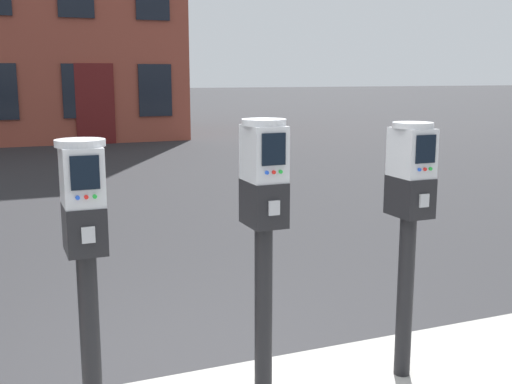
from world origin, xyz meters
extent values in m
cylinder|color=black|center=(-0.52, -0.27, 0.59)|extent=(0.09, 0.09, 0.91)
cube|color=black|center=(-0.52, -0.27, 1.15)|extent=(0.17, 0.24, 0.21)
cube|color=#A5A8AD|center=(-0.52, -0.40, 1.15)|extent=(0.06, 0.01, 0.07)
cube|color=#B7BABF|center=(-0.52, -0.27, 1.39)|extent=(0.17, 0.23, 0.26)
cube|color=black|center=(-0.52, -0.39, 1.42)|extent=(0.12, 0.01, 0.14)
cylinder|color=blue|center=(-0.56, -0.39, 1.32)|extent=(0.02, 0.01, 0.02)
cylinder|color=red|center=(-0.52, -0.39, 1.32)|extent=(0.02, 0.01, 0.02)
cylinder|color=green|center=(-0.49, -0.39, 1.32)|extent=(0.02, 0.01, 0.02)
cylinder|color=#B7BABF|center=(-0.52, -0.27, 1.53)|extent=(0.22, 0.22, 0.03)
cylinder|color=black|center=(0.33, -0.27, 0.62)|extent=(0.09, 0.09, 0.95)
cube|color=black|center=(0.33, -0.27, 1.20)|extent=(0.17, 0.24, 0.22)
cube|color=#A5A8AD|center=(0.34, -0.40, 1.20)|extent=(0.06, 0.01, 0.07)
cube|color=#B7BABF|center=(0.33, -0.27, 1.45)|extent=(0.17, 0.23, 0.27)
cube|color=black|center=(0.34, -0.39, 1.48)|extent=(0.12, 0.01, 0.15)
cylinder|color=blue|center=(0.30, -0.39, 1.37)|extent=(0.02, 0.01, 0.02)
cylinder|color=red|center=(0.34, -0.39, 1.37)|extent=(0.02, 0.01, 0.02)
cylinder|color=green|center=(0.37, -0.39, 1.37)|extent=(0.02, 0.01, 0.02)
cylinder|color=#B7BABF|center=(0.33, -0.27, 1.60)|extent=(0.22, 0.22, 0.03)
cylinder|color=black|center=(1.19, -0.27, 0.60)|extent=(0.09, 0.09, 0.92)
cube|color=black|center=(1.19, -0.27, 1.17)|extent=(0.17, 0.24, 0.21)
cube|color=#A5A8AD|center=(1.19, -0.40, 1.17)|extent=(0.06, 0.01, 0.07)
cube|color=#B7BABF|center=(1.19, -0.27, 1.41)|extent=(0.17, 0.23, 0.26)
cube|color=black|center=(1.19, -0.39, 1.44)|extent=(0.12, 0.01, 0.15)
cylinder|color=blue|center=(1.16, -0.39, 1.34)|extent=(0.02, 0.01, 0.02)
cylinder|color=red|center=(1.19, -0.39, 1.34)|extent=(0.02, 0.01, 0.02)
cylinder|color=green|center=(1.23, -0.39, 1.34)|extent=(0.02, 0.01, 0.02)
cylinder|color=#B7BABF|center=(1.19, -0.27, 1.56)|extent=(0.22, 0.22, 0.03)
cube|color=black|center=(1.13, 13.90, 1.39)|extent=(0.90, 0.06, 1.39)
cube|color=black|center=(3.09, 13.90, 1.39)|extent=(0.90, 0.06, 1.39)
cube|color=#591414|center=(1.49, 13.90, 1.05)|extent=(1.00, 0.07, 2.10)
camera|label=1|loc=(-0.83, -3.04, 1.82)|focal=44.06mm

